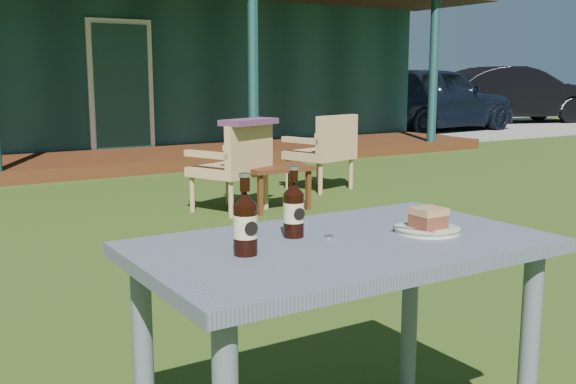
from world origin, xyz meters
TOP-DOWN VIEW (x-y plane):
  - ground at (0.00, 0.00)m, footprint 80.00×80.00m
  - gravel_strip at (10.50, 8.50)m, footprint 9.00×6.00m
  - car_near at (9.26, 7.70)m, footprint 4.37×2.09m
  - car_far at (13.05, 8.68)m, footprint 4.63×2.75m
  - cafe_table at (0.00, -1.60)m, footprint 1.20×0.70m
  - plate at (0.29, -1.65)m, footprint 0.20×0.20m
  - cake_slice at (0.29, -1.65)m, footprint 0.09×0.09m
  - fork at (0.22, -1.66)m, footprint 0.07×0.13m
  - cola_bottle_near at (-0.10, -1.49)m, footprint 0.06×0.06m
  - cola_bottle_far at (-0.31, -1.59)m, footprint 0.07×0.07m
  - bottle_cap at (-0.02, -1.56)m, footprint 0.03×0.03m
  - armchair_left at (1.58, 2.12)m, footprint 0.74×0.72m
  - armchair_right at (2.92, 2.65)m, footprint 0.71×0.68m
  - floral_throw at (1.64, 1.98)m, footprint 0.60×0.43m
  - side_table at (1.93, 2.00)m, footprint 0.60×0.40m

SIDE VIEW (x-z plane):
  - ground at x=0.00m, z-range 0.00..0.00m
  - gravel_strip at x=10.50m, z-range 0.00..0.02m
  - side_table at x=1.93m, z-range 0.14..0.54m
  - armchair_left at x=1.58m, z-range 0.05..0.83m
  - armchair_right at x=2.92m, z-range 0.05..0.85m
  - cafe_table at x=0.00m, z-range 0.26..0.98m
  - car_near at x=9.26m, z-range 0.00..1.44m
  - car_far at x=13.05m, z-range 0.00..1.44m
  - bottle_cap at x=-0.02m, z-range 0.72..0.73m
  - plate at x=0.29m, z-range 0.72..0.74m
  - fork at x=0.22m, z-range 0.73..0.74m
  - cake_slice at x=0.29m, z-range 0.73..0.80m
  - cola_bottle_near at x=-0.10m, z-range 0.70..0.91m
  - floral_throw at x=1.64m, z-range 0.78..0.83m
  - cola_bottle_far at x=-0.31m, z-range 0.70..0.92m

